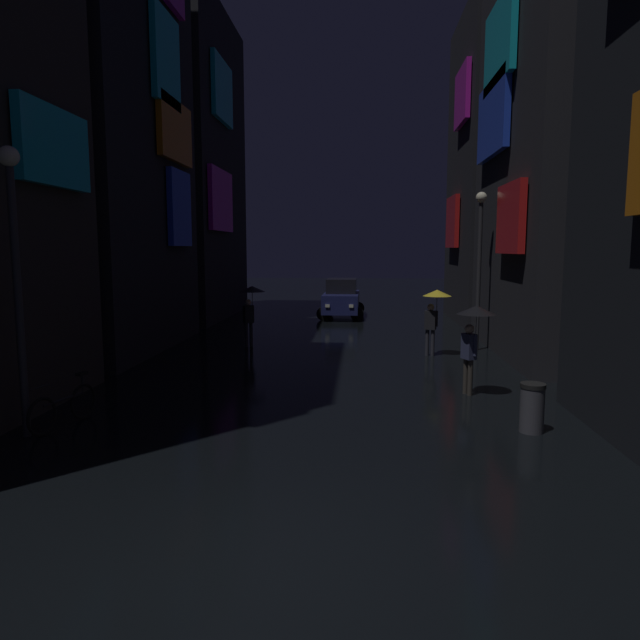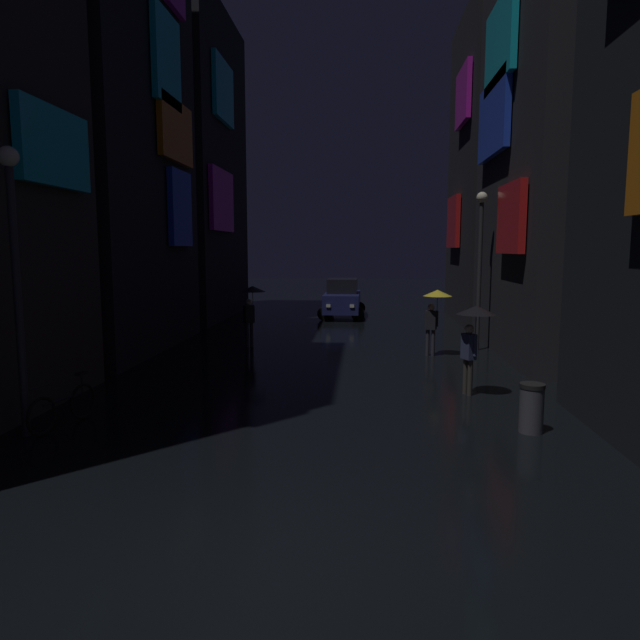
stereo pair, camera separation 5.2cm
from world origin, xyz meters
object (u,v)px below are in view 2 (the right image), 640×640
pedestrian_near_crossing_yellow (435,304)px  car_distant (342,299)px  bicycle_parked_at_storefront (64,407)px  trash_bin (531,408)px  streetlamp_left_near (15,257)px  pedestrian_midstreet_centre_black (251,299)px  pedestrian_midstreet_left_black (474,325)px  streetlamp_right_far (480,252)px

pedestrian_near_crossing_yellow → car_distant: size_ratio=0.51×
bicycle_parked_at_storefront → trash_bin: size_ratio=1.92×
bicycle_parked_at_storefront → streetlamp_left_near: (-0.40, -0.60, 2.88)m
pedestrian_midstreet_centre_black → streetlamp_left_near: bearing=-103.0°
pedestrian_midstreet_left_black → streetlamp_right_far: size_ratio=0.40×
pedestrian_midstreet_centre_black → pedestrian_near_crossing_yellow: 6.30m
pedestrian_midstreet_left_black → streetlamp_left_near: streetlamp_left_near is taller
pedestrian_midstreet_centre_black → streetlamp_right_far: (7.73, -0.16, 1.64)m
car_distant → bicycle_parked_at_storefront: bearing=-104.7°
streetlamp_right_far → pedestrian_near_crossing_yellow: bearing=-143.9°
streetlamp_right_far → streetlamp_left_near: 13.90m
bicycle_parked_at_storefront → streetlamp_left_near: 2.97m
pedestrian_midstreet_left_black → pedestrian_midstreet_centre_black: 8.98m
pedestrian_near_crossing_yellow → streetlamp_left_near: 12.08m
pedestrian_near_crossing_yellow → trash_bin: size_ratio=2.28×
pedestrian_near_crossing_yellow → streetlamp_left_near: bearing=-134.7°
bicycle_parked_at_storefront → streetlamp_right_far: 13.51m
pedestrian_near_crossing_yellow → bicycle_parked_at_storefront: bearing=-135.4°
pedestrian_midstreet_left_black → trash_bin: bearing=-77.1°
streetlamp_left_near → trash_bin: streetlamp_left_near is taller
bicycle_parked_at_storefront → streetlamp_right_far: streetlamp_right_far is taller
streetlamp_right_far → trash_bin: (-0.70, -8.74, -2.84)m
car_distant → trash_bin: size_ratio=4.48×
pedestrian_midstreet_left_black → car_distant: pedestrian_midstreet_left_black is taller
bicycle_parked_at_storefront → pedestrian_midstreet_centre_black: bearing=78.5°
pedestrian_midstreet_left_black → pedestrian_midstreet_centre_black: bearing=135.7°
pedestrian_near_crossing_yellow → trash_bin: bearing=-83.5°
pedestrian_midstreet_centre_black → streetlamp_right_far: 7.90m
car_distant → streetlamp_left_near: 19.44m
pedestrian_midstreet_left_black → pedestrian_near_crossing_yellow: same height
pedestrian_near_crossing_yellow → pedestrian_midstreet_left_black: bearing=-87.0°
bicycle_parked_at_storefront → car_distant: (4.72, 18.01, 0.54)m
trash_bin → bicycle_parked_at_storefront: bearing=-178.0°
pedestrian_midstreet_centre_black → car_distant: (2.85, 8.79, -0.74)m
streetlamp_left_near → pedestrian_midstreet_centre_black: bearing=77.0°
pedestrian_near_crossing_yellow → car_distant: bearing=108.2°
pedestrian_midstreet_left_black → streetlamp_left_near: (-8.70, -3.54, 1.60)m
pedestrian_midstreet_centre_black → pedestrian_midstreet_left_black: bearing=-44.3°
pedestrian_midstreet_left_black → pedestrian_near_crossing_yellow: 4.97m
car_distant → streetlamp_left_near: size_ratio=0.81×
pedestrian_midstreet_left_black → trash_bin: pedestrian_midstreet_left_black is taller
pedestrian_near_crossing_yellow → streetlamp_right_far: (1.57, 1.14, 1.64)m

